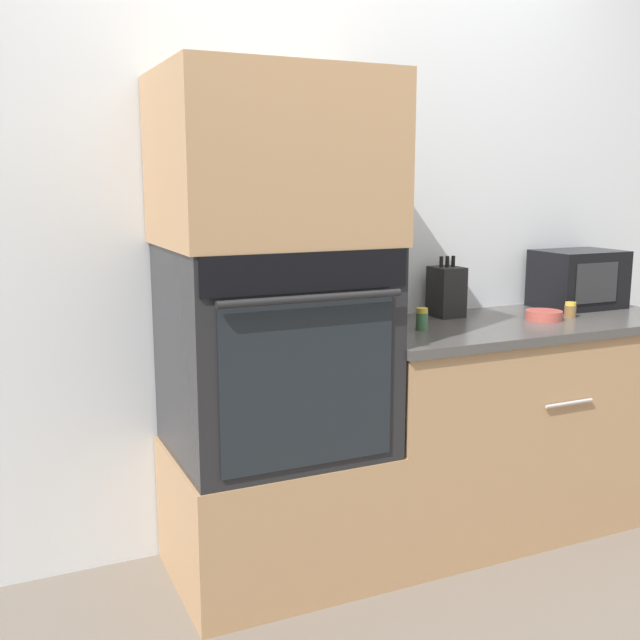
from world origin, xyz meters
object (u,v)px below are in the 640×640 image
at_px(knife_block, 446,291).
at_px(bowl, 544,315).
at_px(wall_oven, 275,349).
at_px(condiment_jar_near, 570,310).
at_px(condiment_jar_mid, 422,319).
at_px(microwave, 578,279).

height_order(knife_block, bowl, knife_block).
bearing_deg(wall_oven, knife_block, 13.04).
bearing_deg(condiment_jar_near, bowl, -179.94).
height_order(condiment_jar_near, condiment_jar_mid, condiment_jar_mid).
xyz_separation_m(wall_oven, bowl, (1.16, -0.04, 0.04)).
height_order(wall_oven, knife_block, wall_oven).
bearing_deg(condiment_jar_near, microwave, 41.60).
bearing_deg(microwave, bowl, -151.88).
relative_size(bowl, condiment_jar_mid, 1.75).
bearing_deg(microwave, condiment_jar_mid, -170.18).
bearing_deg(condiment_jar_mid, microwave, 9.82).
relative_size(knife_block, condiment_jar_near, 3.96).
bearing_deg(wall_oven, bowl, -2.02).
height_order(wall_oven, microwave, wall_oven).
relative_size(wall_oven, microwave, 2.00).
relative_size(microwave, condiment_jar_near, 5.73).
bearing_deg(condiment_jar_mid, knife_block, 39.92).
height_order(microwave, condiment_jar_mid, microwave).
bearing_deg(bowl, condiment_jar_mid, 177.19).
bearing_deg(knife_block, condiment_jar_mid, -140.08).
distance_m(wall_oven, microwave, 1.52).
bearing_deg(condiment_jar_mid, condiment_jar_near, -2.25).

